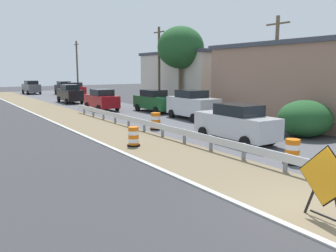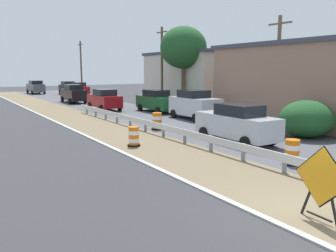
{
  "view_description": "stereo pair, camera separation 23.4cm",
  "coord_description": "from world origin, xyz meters",
  "px_view_note": "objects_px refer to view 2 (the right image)",
  "views": [
    {
      "loc": [
        -7.94,
        -4.77,
        3.67
      ],
      "look_at": [
        0.8,
        8.28,
        1.12
      ],
      "focal_mm": 36.73,
      "sensor_mm": 36.0,
      "label": 1
    },
    {
      "loc": [
        -7.74,
        -4.9,
        3.67
      ],
      "look_at": [
        0.8,
        8.28,
        1.12
      ],
      "focal_mm": 36.73,
      "sensor_mm": 36.0,
      "label": 2
    }
  ],
  "objects_px": {
    "car_mid_far_lane": "(68,88)",
    "car_distant_a": "(79,90)",
    "car_lead_near_lane": "(237,123)",
    "car_distant_b": "(104,99)",
    "car_trailing_far_lane": "(36,87)",
    "traffic_barrel_nearest": "(292,153)",
    "traffic_barrel_mid": "(157,122)",
    "traffic_barrel_close": "(134,137)",
    "utility_pole_near": "(278,70)",
    "car_distant_c": "(157,101)",
    "car_trailing_near_lane": "(195,105)",
    "utility_pole_far": "(81,67)",
    "warning_sign_diamond": "(321,180)",
    "car_lead_far_lane": "(73,94)",
    "utility_pole_mid": "(162,66)"
  },
  "relations": [
    {
      "from": "car_mid_far_lane",
      "to": "utility_pole_mid",
      "type": "xyz_separation_m",
      "value": [
        2.38,
        -23.3,
        3.07
      ]
    },
    {
      "from": "car_mid_far_lane",
      "to": "car_distant_c",
      "type": "relative_size",
      "value": 0.93
    },
    {
      "from": "car_trailing_near_lane",
      "to": "car_distant_c",
      "type": "height_order",
      "value": "car_trailing_near_lane"
    },
    {
      "from": "traffic_barrel_nearest",
      "to": "utility_pole_near",
      "type": "height_order",
      "value": "utility_pole_near"
    },
    {
      "from": "traffic_barrel_nearest",
      "to": "car_trailing_near_lane",
      "type": "distance_m",
      "value": 13.16
    },
    {
      "from": "car_mid_far_lane",
      "to": "car_trailing_far_lane",
      "type": "xyz_separation_m",
      "value": [
        -3.77,
        4.73,
        0.03
      ]
    },
    {
      "from": "traffic_barrel_close",
      "to": "car_distant_b",
      "type": "height_order",
      "value": "car_distant_b"
    },
    {
      "from": "traffic_barrel_nearest",
      "to": "utility_pole_far",
      "type": "bearing_deg",
      "value": 81.78
    },
    {
      "from": "car_trailing_near_lane",
      "to": "car_trailing_far_lane",
      "type": "height_order",
      "value": "car_trailing_near_lane"
    },
    {
      "from": "traffic_barrel_nearest",
      "to": "car_distant_c",
      "type": "bearing_deg",
      "value": 75.62
    },
    {
      "from": "car_trailing_near_lane",
      "to": "car_mid_far_lane",
      "type": "relative_size",
      "value": 1.04
    },
    {
      "from": "utility_pole_far",
      "to": "car_trailing_near_lane",
      "type": "bearing_deg",
      "value": -92.89
    },
    {
      "from": "car_mid_far_lane",
      "to": "car_trailing_far_lane",
      "type": "relative_size",
      "value": 0.95
    },
    {
      "from": "car_distant_b",
      "to": "car_trailing_near_lane",
      "type": "bearing_deg",
      "value": -159.51
    },
    {
      "from": "traffic_barrel_close",
      "to": "car_lead_far_lane",
      "type": "bearing_deg",
      "value": 78.92
    },
    {
      "from": "traffic_barrel_mid",
      "to": "car_distant_c",
      "type": "relative_size",
      "value": 0.23
    },
    {
      "from": "car_distant_c",
      "to": "car_mid_far_lane",
      "type": "bearing_deg",
      "value": 178.34
    },
    {
      "from": "warning_sign_diamond",
      "to": "car_lead_far_lane",
      "type": "distance_m",
      "value": 34.64
    },
    {
      "from": "warning_sign_diamond",
      "to": "utility_pole_mid",
      "type": "xyz_separation_m",
      "value": [
        10.81,
        24.62,
        3.05
      ]
    },
    {
      "from": "car_trailing_far_lane",
      "to": "car_distant_c",
      "type": "distance_m",
      "value": 31.34
    },
    {
      "from": "car_trailing_far_lane",
      "to": "utility_pole_far",
      "type": "height_order",
      "value": "utility_pole_far"
    },
    {
      "from": "car_trailing_far_lane",
      "to": "car_distant_a",
      "type": "height_order",
      "value": "car_trailing_far_lane"
    },
    {
      "from": "car_lead_near_lane",
      "to": "utility_pole_far",
      "type": "bearing_deg",
      "value": -6.39
    },
    {
      "from": "car_lead_near_lane",
      "to": "car_mid_far_lane",
      "type": "distance_m",
      "value": 40.02
    },
    {
      "from": "car_distant_a",
      "to": "utility_pole_far",
      "type": "bearing_deg",
      "value": 155.84
    },
    {
      "from": "car_distant_b",
      "to": "utility_pole_near",
      "type": "bearing_deg",
      "value": -157.26
    },
    {
      "from": "car_trailing_far_lane",
      "to": "car_trailing_near_lane",
      "type": "bearing_deg",
      "value": -176.21
    },
    {
      "from": "car_lead_far_lane",
      "to": "car_distant_c",
      "type": "relative_size",
      "value": 1.02
    },
    {
      "from": "utility_pole_near",
      "to": "traffic_barrel_nearest",
      "type": "bearing_deg",
      "value": -136.41
    },
    {
      "from": "warning_sign_diamond",
      "to": "car_mid_far_lane",
      "type": "bearing_deg",
      "value": -95.88
    },
    {
      "from": "traffic_barrel_nearest",
      "to": "traffic_barrel_mid",
      "type": "distance_m",
      "value": 9.88
    },
    {
      "from": "car_trailing_far_lane",
      "to": "car_lead_near_lane",
      "type": "bearing_deg",
      "value": 178.45
    },
    {
      "from": "utility_pole_near",
      "to": "utility_pole_mid",
      "type": "relative_size",
      "value": 0.91
    },
    {
      "from": "car_distant_a",
      "to": "utility_pole_near",
      "type": "height_order",
      "value": "utility_pole_near"
    },
    {
      "from": "traffic_barrel_close",
      "to": "car_distant_c",
      "type": "bearing_deg",
      "value": 54.27
    },
    {
      "from": "traffic_barrel_nearest",
      "to": "utility_pole_mid",
      "type": "xyz_separation_m",
      "value": [
        7.03,
        20.93,
        3.64
      ]
    },
    {
      "from": "car_lead_near_lane",
      "to": "car_trailing_near_lane",
      "type": "xyz_separation_m",
      "value": [
        3.36,
        7.98,
        0.11
      ]
    },
    {
      "from": "traffic_barrel_close",
      "to": "car_lead_near_lane",
      "type": "distance_m",
      "value": 5.33
    },
    {
      "from": "car_lead_near_lane",
      "to": "car_distant_a",
      "type": "distance_m",
      "value": 34.5
    },
    {
      "from": "utility_pole_far",
      "to": "car_distant_a",
      "type": "bearing_deg",
      "value": -115.04
    },
    {
      "from": "warning_sign_diamond",
      "to": "car_lead_far_lane",
      "type": "bearing_deg",
      "value": -93.96
    },
    {
      "from": "car_mid_far_lane",
      "to": "car_distant_a",
      "type": "relative_size",
      "value": 1.05
    },
    {
      "from": "car_lead_near_lane",
      "to": "car_mid_far_lane",
      "type": "height_order",
      "value": "car_mid_far_lane"
    },
    {
      "from": "car_lead_near_lane",
      "to": "car_distant_b",
      "type": "relative_size",
      "value": 1.03
    },
    {
      "from": "utility_pole_near",
      "to": "warning_sign_diamond",
      "type": "bearing_deg",
      "value": -136.14
    },
    {
      "from": "warning_sign_diamond",
      "to": "car_lead_near_lane",
      "type": "xyz_separation_m",
      "value": [
        5.0,
        8.04,
        -0.05
      ]
    },
    {
      "from": "utility_pole_far",
      "to": "traffic_barrel_nearest",
      "type": "bearing_deg",
      "value": -98.22
    },
    {
      "from": "car_distant_a",
      "to": "car_distant_b",
      "type": "height_order",
      "value": "car_distant_a"
    },
    {
      "from": "warning_sign_diamond",
      "to": "car_lead_near_lane",
      "type": "bearing_deg",
      "value": -117.78
    },
    {
      "from": "traffic_barrel_nearest",
      "to": "car_distant_a",
      "type": "height_order",
      "value": "car_distant_a"
    }
  ]
}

